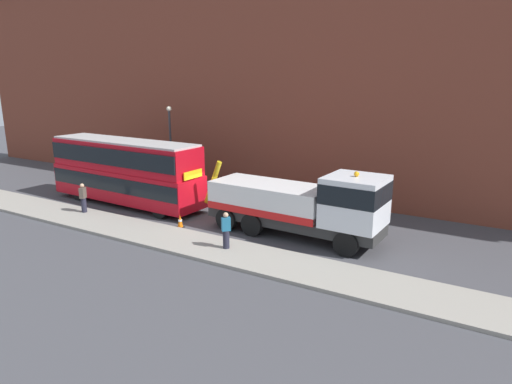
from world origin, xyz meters
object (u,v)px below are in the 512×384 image
object	(u,v)px
recovery_tow_truck	(301,203)
pedestrian_bystander	(226,231)
traffic_cone_near_bus	(180,221)
pedestrian_onlooker	(83,198)
street_lamp	(170,140)
double_decker_bus	(125,169)

from	to	relation	value
recovery_tow_truck	pedestrian_bystander	distance (m)	4.13
traffic_cone_near_bus	pedestrian_bystander	bearing A→B (deg)	-20.93
pedestrian_onlooker	street_lamp	world-z (taller)	street_lamp
double_decker_bus	traffic_cone_near_bus	size ratio (longest dim) A/B	15.44
double_decker_bus	street_lamp	world-z (taller)	street_lamp
recovery_tow_truck	double_decker_bus	size ratio (longest dim) A/B	0.92
recovery_tow_truck	double_decker_bus	world-z (taller)	double_decker_bus
traffic_cone_near_bus	pedestrian_onlooker	bearing A→B (deg)	-170.90
pedestrian_onlooker	traffic_cone_near_bus	world-z (taller)	pedestrian_onlooker
recovery_tow_truck	double_decker_bus	bearing A→B (deg)	-177.96
double_decker_bus	pedestrian_bystander	world-z (taller)	double_decker_bus
recovery_tow_truck	traffic_cone_near_bus	size ratio (longest dim) A/B	14.15
pedestrian_onlooker	traffic_cone_near_bus	bearing A→B (deg)	-14.39
street_lamp	traffic_cone_near_bus	bearing A→B (deg)	-46.75
traffic_cone_near_bus	street_lamp	size ratio (longest dim) A/B	0.12
traffic_cone_near_bus	recovery_tow_truck	bearing A→B (deg)	17.05
street_lamp	recovery_tow_truck	bearing A→B (deg)	-21.52
recovery_tow_truck	street_lamp	bearing A→B (deg)	160.61
pedestrian_bystander	traffic_cone_near_bus	xyz separation A→B (m)	(-4.01, 1.53, -0.64)
pedestrian_onlooker	traffic_cone_near_bus	size ratio (longest dim) A/B	2.38
pedestrian_bystander	street_lamp	distance (m)	13.66
recovery_tow_truck	street_lamp	xyz separation A→B (m)	(-12.64, 4.98, 1.71)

